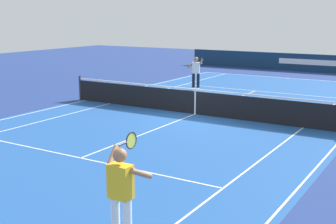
{
  "coord_description": "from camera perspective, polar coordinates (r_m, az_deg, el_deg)",
  "views": [
    {
      "loc": [
        14.95,
        7.94,
        3.68
      ],
      "look_at": [
        3.81,
        1.12,
        0.9
      ],
      "focal_mm": 48.47,
      "sensor_mm": 36.0,
      "label": 1
    }
  ],
  "objects": [
    {
      "name": "court_slab",
      "position": [
        17.33,
        3.43,
        -0.26
      ],
      "size": [
        24.2,
        11.4,
        0.0
      ],
      "primitive_type": "cube",
      "color": "#1E4C93",
      "rests_on": "ground_plane"
    },
    {
      "name": "court_line_markings",
      "position": [
        17.33,
        3.43,
        -0.25
      ],
      "size": [
        23.85,
        11.05,
        0.01
      ],
      "color": "white",
      "rests_on": "ground_plane"
    },
    {
      "name": "tennis_player_far",
      "position": [
        23.04,
        3.55,
        5.14
      ],
      "size": [
        0.92,
        0.94,
        1.7
      ],
      "color": "black",
      "rests_on": "ground_plane"
    },
    {
      "name": "ground_plane",
      "position": [
        17.33,
        3.43,
        -0.27
      ],
      "size": [
        60.0,
        60.0,
        0.0
      ],
      "primitive_type": "plane",
      "color": "navy"
    },
    {
      "name": "tennis_player_near",
      "position": [
        7.42,
        -5.87,
        -9.82
      ],
      "size": [
        1.06,
        0.78,
        1.7
      ],
      "color": "white",
      "rests_on": "ground_plane"
    },
    {
      "name": "stadium_barrier",
      "position": [
        32.01,
        17.06,
        5.95
      ],
      "size": [
        0.26,
        17.0,
        1.17
      ],
      "color": "#112D4C",
      "rests_on": "ground_plane"
    },
    {
      "name": "tennis_ball",
      "position": [
        19.41,
        15.88,
        0.73
      ],
      "size": [
        0.07,
        0.07,
        0.07
      ],
      "primitive_type": "sphere",
      "color": "#CCE01E",
      "rests_on": "ground_plane"
    },
    {
      "name": "tennis_net",
      "position": [
        17.23,
        3.45,
        1.33
      ],
      "size": [
        0.1,
        11.7,
        1.08
      ],
      "color": "#2D2D33",
      "rests_on": "ground_plane"
    }
  ]
}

